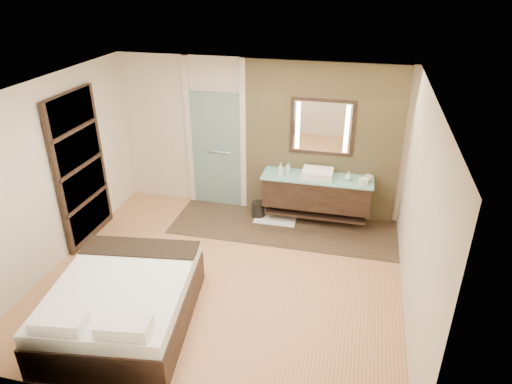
% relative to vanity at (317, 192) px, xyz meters
% --- Properties ---
extents(floor, '(5.00, 5.00, 0.00)m').
position_rel_vanity_xyz_m(floor, '(-1.10, -1.92, -0.58)').
color(floor, '#A86C46').
rests_on(floor, ground).
extents(tile_strip, '(3.80, 1.30, 0.01)m').
position_rel_vanity_xyz_m(tile_strip, '(-0.50, -0.32, -0.57)').
color(tile_strip, '#33251C').
rests_on(tile_strip, floor).
extents(stone_wall, '(2.60, 0.08, 2.70)m').
position_rel_vanity_xyz_m(stone_wall, '(0.00, 0.29, 0.77)').
color(stone_wall, tan).
rests_on(stone_wall, floor).
extents(vanity, '(1.85, 0.55, 0.88)m').
position_rel_vanity_xyz_m(vanity, '(0.00, 0.00, 0.00)').
color(vanity, black).
rests_on(vanity, stone_wall).
extents(mirror_unit, '(1.06, 0.04, 0.96)m').
position_rel_vanity_xyz_m(mirror_unit, '(0.00, 0.24, 1.07)').
color(mirror_unit, black).
rests_on(mirror_unit, stone_wall).
extents(frosted_door, '(1.10, 0.12, 2.70)m').
position_rel_vanity_xyz_m(frosted_door, '(-1.85, 0.28, 0.56)').
color(frosted_door, '#AAD7D3').
rests_on(frosted_door, floor).
extents(shoji_partition, '(0.06, 1.20, 2.40)m').
position_rel_vanity_xyz_m(shoji_partition, '(-3.53, -1.32, 0.63)').
color(shoji_partition, black).
rests_on(shoji_partition, floor).
extents(bed, '(1.85, 2.19, 0.77)m').
position_rel_vanity_xyz_m(bed, '(-2.00, -3.08, -0.26)').
color(bed, black).
rests_on(bed, floor).
extents(bath_mat, '(0.72, 0.50, 0.02)m').
position_rel_vanity_xyz_m(bath_mat, '(-0.68, -0.07, -0.56)').
color(bath_mat, white).
rests_on(bath_mat, floor).
extents(waste_bin, '(0.27, 0.27, 0.29)m').
position_rel_vanity_xyz_m(waste_bin, '(-1.00, -0.07, -0.44)').
color(waste_bin, black).
rests_on(waste_bin, floor).
extents(tissue_box, '(0.15, 0.15, 0.10)m').
position_rel_vanity_xyz_m(tissue_box, '(0.75, -0.12, 0.33)').
color(tissue_box, white).
rests_on(tissue_box, vanity).
extents(soap_bottle_a, '(0.10, 0.10, 0.23)m').
position_rel_vanity_xyz_m(soap_bottle_a, '(-0.61, -0.12, 0.40)').
color(soap_bottle_a, white).
rests_on(soap_bottle_a, vanity).
extents(soap_bottle_b, '(0.08, 0.08, 0.15)m').
position_rel_vanity_xyz_m(soap_bottle_b, '(-0.52, 0.09, 0.36)').
color(soap_bottle_b, '#B2B2B2').
rests_on(soap_bottle_b, vanity).
extents(soap_bottle_c, '(0.14, 0.14, 0.14)m').
position_rel_vanity_xyz_m(soap_bottle_c, '(0.50, -0.02, 0.36)').
color(soap_bottle_c, '#BFF0EC').
rests_on(soap_bottle_c, vanity).
extents(cup, '(0.15, 0.15, 0.10)m').
position_rel_vanity_xyz_m(cup, '(0.82, 0.02, 0.34)').
color(cup, white).
rests_on(cup, vanity).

